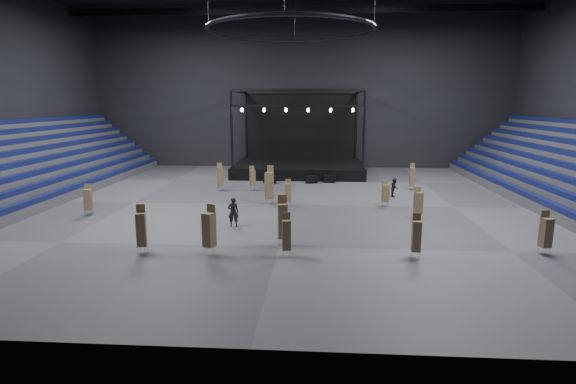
# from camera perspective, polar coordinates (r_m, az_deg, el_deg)

# --- Properties ---
(floor) EXTENTS (50.00, 50.00, 0.00)m
(floor) POSITION_cam_1_polar(r_m,az_deg,el_deg) (35.06, 0.30, -1.60)
(floor) COLOR #4E4E51
(floor) RESTS_ON ground
(wall_back) EXTENTS (50.00, 0.20, 18.00)m
(wall_back) POSITION_cam_1_polar(r_m,az_deg,el_deg) (55.16, 1.67, 12.51)
(wall_back) COLOR black
(wall_back) RESTS_ON ground
(wall_front) EXTENTS (50.00, 0.20, 18.00)m
(wall_front) POSITION_cam_1_polar(r_m,az_deg,el_deg) (13.33, -5.41, 16.27)
(wall_front) COLOR black
(wall_front) RESTS_ON ground
(bleachers_left) EXTENTS (7.20, 40.00, 6.40)m
(bleachers_left) POSITION_cam_1_polar(r_m,az_deg,el_deg) (42.74, -32.10, 1.36)
(bleachers_left) COLOR #4C4C4E
(bleachers_left) RESTS_ON floor
(stage) EXTENTS (14.00, 10.00, 9.20)m
(stage) POSITION_cam_1_polar(r_m,az_deg,el_deg) (50.80, 1.42, 4.08)
(stage) COLOR black
(stage) RESTS_ON floor
(truss_ring) EXTENTS (12.30, 12.30, 5.15)m
(truss_ring) POSITION_cam_1_polar(r_m,az_deg,el_deg) (34.56, 0.32, 19.90)
(truss_ring) COLOR black
(truss_ring) RESTS_ON ceiling
(flight_case_left) EXTENTS (1.26, 0.82, 0.77)m
(flight_case_left) POSITION_cam_1_polar(r_m,az_deg,el_deg) (44.14, -2.33, 1.58)
(flight_case_left) COLOR black
(flight_case_left) RESTS_ON floor
(flight_case_mid) EXTENTS (1.21, 0.82, 0.73)m
(flight_case_mid) POSITION_cam_1_polar(r_m,az_deg,el_deg) (44.31, 3.01, 1.59)
(flight_case_mid) COLOR black
(flight_case_mid) RESTS_ON floor
(flight_case_right) EXTENTS (1.18, 0.64, 0.76)m
(flight_case_right) POSITION_cam_1_polar(r_m,az_deg,el_deg) (44.78, 5.31, 1.68)
(flight_case_right) COLOR black
(flight_case_right) RESTS_ON floor
(chair_stack_0) EXTENTS (0.59, 0.59, 2.21)m
(chair_stack_0) POSITION_cam_1_polar(r_m,az_deg,el_deg) (40.71, -4.53, 1.83)
(chair_stack_0) COLOR silver
(chair_stack_0) RESTS_ON floor
(chair_stack_1) EXTENTS (0.56, 0.56, 2.00)m
(chair_stack_1) POSITION_cam_1_polar(r_m,az_deg,el_deg) (35.05, 12.26, -0.09)
(chair_stack_1) COLOR silver
(chair_stack_1) RESTS_ON floor
(chair_stack_2) EXTENTS (0.60, 0.60, 2.23)m
(chair_stack_2) POSITION_cam_1_polar(r_m,az_deg,el_deg) (31.70, 16.21, -1.27)
(chair_stack_2) COLOR silver
(chair_stack_2) RESTS_ON floor
(chair_stack_3) EXTENTS (0.46, 0.46, 2.43)m
(chair_stack_3) POSITION_cam_1_polar(r_m,az_deg,el_deg) (42.38, 15.49, 1.93)
(chair_stack_3) COLOR silver
(chair_stack_3) RESTS_ON floor
(chair_stack_4) EXTENTS (0.58, 0.58, 2.33)m
(chair_stack_4) POSITION_cam_1_polar(r_m,az_deg,el_deg) (27.01, 29.93, -4.41)
(chair_stack_4) COLOR silver
(chair_stack_4) RESTS_ON floor
(chair_stack_5) EXTENTS (0.58, 0.58, 2.62)m
(chair_stack_5) POSITION_cam_1_polar(r_m,az_deg,el_deg) (24.82, -18.14, -4.44)
(chair_stack_5) COLOR silver
(chair_stack_5) RESTS_ON floor
(chair_stack_6) EXTENTS (0.46, 0.46, 2.34)m
(chair_stack_6) POSITION_cam_1_polar(r_m,az_deg,el_deg) (23.82, 15.99, -5.31)
(chair_stack_6) COLOR silver
(chair_stack_6) RESTS_ON floor
(chair_stack_7) EXTENTS (0.60, 0.60, 2.50)m
(chair_stack_7) POSITION_cam_1_polar(r_m,az_deg,el_deg) (40.95, -8.62, 1.96)
(chair_stack_7) COLOR silver
(chair_stack_7) RESTS_ON floor
(chair_stack_8) EXTENTS (0.72, 0.72, 2.68)m
(chair_stack_8) POSITION_cam_1_polar(r_m,az_deg,el_deg) (23.71, -9.97, -4.63)
(chair_stack_8) COLOR silver
(chair_stack_8) RESTS_ON floor
(chair_stack_9) EXTENTS (0.60, 0.60, 2.85)m
(chair_stack_9) POSITION_cam_1_polar(r_m,az_deg,el_deg) (24.82, -0.69, -3.60)
(chair_stack_9) COLOR silver
(chair_stack_9) RESTS_ON floor
(chair_stack_10) EXTENTS (0.50, 0.50, 2.32)m
(chair_stack_10) POSITION_cam_1_polar(r_m,az_deg,el_deg) (23.15, -0.19, -5.37)
(chair_stack_10) COLOR silver
(chair_stack_10) RESTS_ON floor
(chair_stack_11) EXTENTS (0.70, 0.70, 3.05)m
(chair_stack_11) POSITION_cam_1_polar(r_m,az_deg,el_deg) (34.90, -2.39, 0.92)
(chair_stack_11) COLOR silver
(chair_stack_11) RESTS_ON floor
(chair_stack_12) EXTENTS (0.58, 0.58, 2.22)m
(chair_stack_12) POSITION_cam_1_polar(r_m,az_deg,el_deg) (34.52, -24.06, -0.82)
(chair_stack_12) COLOR silver
(chair_stack_12) RESTS_ON floor
(chair_stack_13) EXTENTS (0.45, 0.45, 2.04)m
(chair_stack_13) POSITION_cam_1_polar(r_m,az_deg,el_deg) (34.54, -0.02, 0.01)
(chair_stack_13) COLOR silver
(chair_stack_13) RESTS_ON floor
(man_center) EXTENTS (0.78, 0.60, 1.91)m
(man_center) POSITION_cam_1_polar(r_m,az_deg,el_deg) (28.93, -6.97, -2.53)
(man_center) COLOR black
(man_center) RESTS_ON floor
(crew_member) EXTENTS (0.77, 0.89, 1.56)m
(crew_member) POSITION_cam_1_polar(r_m,az_deg,el_deg) (38.94, 13.37, 0.56)
(crew_member) COLOR black
(crew_member) RESTS_ON floor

